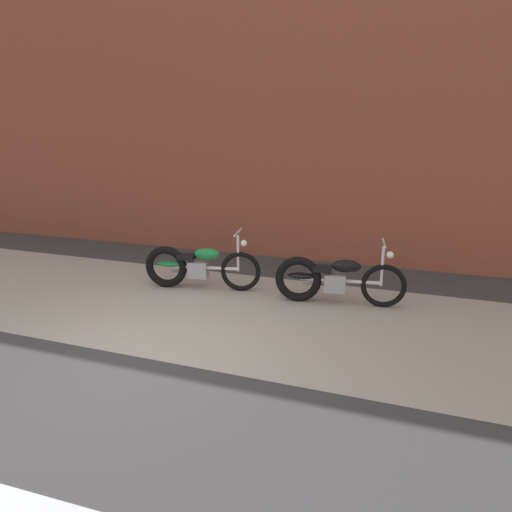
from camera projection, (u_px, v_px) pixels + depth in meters
name	position (u px, v px, depth m)	size (l,w,h in m)	color
ground_plane	(142.00, 358.00, 5.44)	(80.00, 80.00, 0.00)	#38383A
sidewalk_slab	(206.00, 307.00, 7.03)	(36.00, 3.50, 0.01)	#9E998E
brick_building_wall	(275.00, 105.00, 9.36)	(36.00, 0.50, 6.30)	brown
motorcycle_green	(194.00, 266.00, 7.79)	(1.99, 0.67, 1.03)	black
motorcycle_black	(330.00, 279.00, 7.10)	(2.00, 0.59, 1.03)	black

